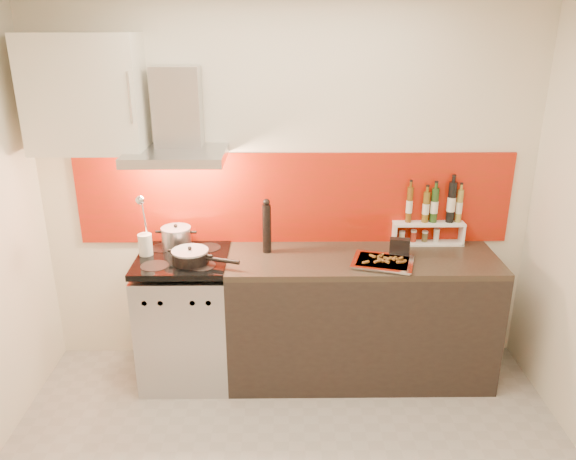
{
  "coord_description": "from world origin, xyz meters",
  "views": [
    {
      "loc": [
        -0.04,
        -2.32,
        2.37
      ],
      "look_at": [
        0.0,
        0.95,
        1.15
      ],
      "focal_mm": 35.0,
      "sensor_mm": 36.0,
      "label": 1
    }
  ],
  "objects_px": {
    "counter": "(360,317)",
    "saute_pan": "(191,256)",
    "stock_pot": "(176,238)",
    "pepper_mill": "(267,227)",
    "baking_tray": "(383,262)",
    "range_stove": "(186,319)"
  },
  "relations": [
    {
      "from": "range_stove",
      "to": "stock_pot",
      "type": "xyz_separation_m",
      "value": [
        -0.06,
        0.15,
        0.54
      ]
    },
    {
      "from": "stock_pot",
      "to": "baking_tray",
      "type": "height_order",
      "value": "stock_pot"
    },
    {
      "from": "counter",
      "to": "pepper_mill",
      "type": "bearing_deg",
      "value": 171.43
    },
    {
      "from": "range_stove",
      "to": "counter",
      "type": "distance_m",
      "value": 1.2
    },
    {
      "from": "counter",
      "to": "saute_pan",
      "type": "bearing_deg",
      "value": -174.96
    },
    {
      "from": "baking_tray",
      "to": "stock_pot",
      "type": "bearing_deg",
      "value": 169.02
    },
    {
      "from": "stock_pot",
      "to": "saute_pan",
      "type": "height_order",
      "value": "stock_pot"
    },
    {
      "from": "counter",
      "to": "saute_pan",
      "type": "distance_m",
      "value": 1.23
    },
    {
      "from": "range_stove",
      "to": "stock_pot",
      "type": "height_order",
      "value": "stock_pot"
    },
    {
      "from": "pepper_mill",
      "to": "stock_pot",
      "type": "bearing_deg",
      "value": 175.21
    },
    {
      "from": "baking_tray",
      "to": "range_stove",
      "type": "bearing_deg",
      "value": 175.08
    },
    {
      "from": "counter",
      "to": "stock_pot",
      "type": "bearing_deg",
      "value": 173.28
    },
    {
      "from": "stock_pot",
      "to": "pepper_mill",
      "type": "bearing_deg",
      "value": -4.79
    },
    {
      "from": "counter",
      "to": "baking_tray",
      "type": "distance_m",
      "value": 0.49
    },
    {
      "from": "counter",
      "to": "stock_pot",
      "type": "xyz_separation_m",
      "value": [
        -1.26,
        0.15,
        0.54
      ]
    },
    {
      "from": "range_stove",
      "to": "saute_pan",
      "type": "height_order",
      "value": "saute_pan"
    },
    {
      "from": "saute_pan",
      "to": "pepper_mill",
      "type": "relative_size",
      "value": 1.18
    },
    {
      "from": "range_stove",
      "to": "baking_tray",
      "type": "height_order",
      "value": "baking_tray"
    },
    {
      "from": "range_stove",
      "to": "saute_pan",
      "type": "relative_size",
      "value": 2.04
    },
    {
      "from": "counter",
      "to": "stock_pot",
      "type": "distance_m",
      "value": 1.38
    },
    {
      "from": "range_stove",
      "to": "counter",
      "type": "bearing_deg",
      "value": 0.23
    },
    {
      "from": "counter",
      "to": "stock_pot",
      "type": "relative_size",
      "value": 8.89
    }
  ]
}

